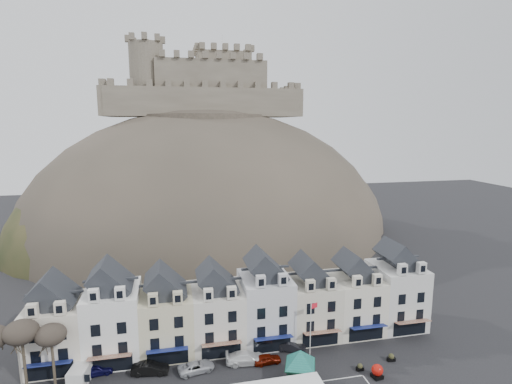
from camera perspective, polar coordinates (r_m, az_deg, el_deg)
The scene contains 17 objects.
townhouse_terrace at distance 57.80m, azimuth -1.92°, elevation -15.85°, with size 54.40×9.35×11.80m.
castle_hill at distance 109.05m, azimuth -6.33°, elevation -6.33°, with size 100.00×76.00×68.00m.
castle at distance 112.09m, azimuth -7.50°, elevation 14.79°, with size 50.20×22.20×22.00m.
tree_left_mid at distance 54.06m, azimuth -30.53°, elevation -16.92°, with size 3.78×3.78×8.64m.
tree_left_near at distance 53.49m, azimuth -27.26°, elevation -17.74°, with size 3.43×3.43×7.84m.
bus_shelter at distance 50.55m, azimuth 6.36°, elevation -22.49°, with size 6.40×6.40×4.35m.
red_buoy at distance 54.63m, azimuth 16.94°, elevation -23.28°, with size 1.39×1.39×1.71m.
flagpole at distance 54.98m, azimuth 7.87°, elevation -18.45°, with size 1.05×0.44×7.67m.
white_van at distance 56.24m, azimuth -23.59°, elevation -22.47°, with size 2.74×4.81×2.07m.
planter_west at distance 55.62m, azimuth 14.64°, elevation -23.05°, with size 0.92×0.64×0.91m.
planter_east at distance 58.40m, azimuth 18.76°, elevation -21.48°, with size 1.06×0.72×1.02m.
car_navy at distance 56.70m, azimuth -21.98°, elevation -22.46°, with size 1.67×4.16×1.42m, color #0C0B38.
car_black at distance 54.88m, azimuth -14.88°, elevation -23.19°, with size 1.55×4.46×1.47m, color black.
car_silver at distance 54.29m, azimuth -8.52°, elevation -23.49°, with size 2.07×4.42×1.25m, color #B7B9C0.
car_white at distance 55.18m, azimuth -1.39°, elevation -22.60°, with size 2.14×5.26×1.53m, color white.
car_maroon at distance 55.25m, azimuth 1.60°, elevation -22.74°, with size 1.44×3.58×1.22m, color #5D1105.
car_charcoal at distance 57.84m, azimuth 4.99°, elevation -21.09°, with size 1.40×4.02×1.33m, color black.
Camera 1 is at (-8.99, -35.32, 30.35)m, focal length 28.00 mm.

